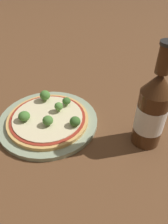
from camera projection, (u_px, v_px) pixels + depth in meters
name	position (u px, v px, depth m)	size (l,w,h in m)	color
ground_plane	(48.00, 123.00, 0.58)	(3.00, 3.00, 0.00)	brown
plate	(47.00, 123.00, 0.57)	(0.26, 0.26, 0.01)	#93A384
pizza	(46.00, 119.00, 0.57)	(0.21, 0.21, 0.01)	tan
broccoli_floret_0	(48.00, 120.00, 0.53)	(0.03, 0.03, 0.03)	#89A866
broccoli_floret_1	(24.00, 116.00, 0.54)	(0.03, 0.03, 0.02)	#89A866
broccoli_floret_2	(67.00, 101.00, 0.59)	(0.02, 0.02, 0.02)	#89A866
broccoli_floret_3	(75.00, 121.00, 0.53)	(0.03, 0.03, 0.02)	#89A866
broccoli_floret_4	(59.00, 106.00, 0.57)	(0.02, 0.02, 0.03)	#89A866
broccoli_floret_5	(43.00, 95.00, 0.60)	(0.03, 0.03, 0.03)	#89A866
beer_bottle	(152.00, 110.00, 0.47)	(0.07, 0.07, 0.25)	#472814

